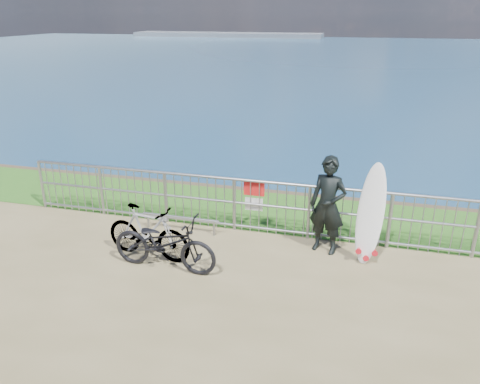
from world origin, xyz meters
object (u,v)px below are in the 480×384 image
(surfboard, at_px, (370,218))
(bicycle_near, at_px, (164,243))
(surfer, at_px, (328,205))
(bicycle_far, at_px, (148,232))

(surfboard, bearing_deg, bicycle_near, -160.21)
(surfer, distance_m, bicycle_near, 2.99)
(surfer, relative_size, bicycle_far, 1.10)
(surfboard, relative_size, bicycle_near, 0.96)
(surfboard, relative_size, bicycle_far, 1.08)
(surfer, relative_size, bicycle_near, 0.97)
(surfboard, height_order, bicycle_far, surfboard)
(bicycle_far, bearing_deg, surfer, -62.99)
(bicycle_near, relative_size, bicycle_far, 1.13)
(bicycle_near, bearing_deg, surfboard, -67.64)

